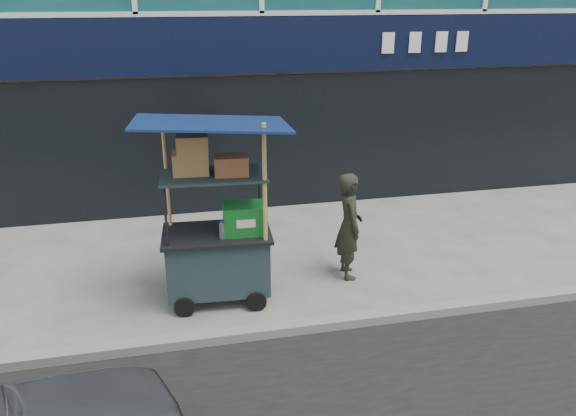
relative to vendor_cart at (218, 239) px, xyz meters
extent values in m
plane|color=#61615D|center=(1.13, -0.77, -0.85)|extent=(80.00, 80.00, 0.00)
cube|color=gray|center=(1.13, -0.97, -0.79)|extent=(80.00, 0.18, 0.12)
cube|color=black|center=(1.13, 3.09, 2.05)|extent=(15.68, 0.06, 0.90)
cube|color=black|center=(1.13, 3.13, 0.35)|extent=(15.68, 0.04, 2.40)
cube|color=#1A292C|center=(-0.02, 0.01, -0.32)|extent=(1.31, 0.81, 0.74)
cylinder|color=black|center=(-0.48, -0.35, -0.72)|extent=(0.26, 0.07, 0.25)
cylinder|color=black|center=(0.40, -0.41, -0.72)|extent=(0.26, 0.07, 0.25)
cube|color=black|center=(-0.02, 0.01, 0.07)|extent=(1.39, 0.90, 0.04)
cylinder|color=black|center=(-0.61, -0.27, 0.44)|extent=(0.03, 0.03, 0.79)
cylinder|color=black|center=(0.54, -0.34, 0.44)|extent=(0.03, 0.03, 0.79)
cylinder|color=black|center=(-0.57, 0.36, 0.44)|extent=(0.03, 0.03, 0.79)
cylinder|color=black|center=(0.58, 0.29, 0.44)|extent=(0.03, 0.03, 0.79)
cube|color=#1A292C|center=(-0.02, 0.01, 0.83)|extent=(1.31, 0.81, 0.03)
cylinder|color=tan|center=(0.54, -0.34, 0.33)|extent=(0.06, 0.06, 2.36)
cylinder|color=tan|center=(-0.57, 0.36, 0.28)|extent=(0.04, 0.04, 2.26)
cube|color=#0D1D4D|center=(-0.02, 0.01, 1.46)|extent=(1.86, 1.37, 0.21)
cube|color=#0E591A|center=(0.33, -0.07, 0.27)|extent=(0.55, 0.40, 0.37)
cylinder|color=silver|center=(0.03, -0.21, 0.19)|extent=(0.07, 0.07, 0.21)
cylinder|color=#1936BF|center=(0.03, -0.21, 0.31)|extent=(0.04, 0.04, 0.02)
cube|color=olive|center=(-0.28, 0.08, 0.98)|extent=(0.44, 0.34, 0.26)
cube|color=#996242|center=(0.19, -0.06, 0.97)|extent=(0.42, 0.32, 0.23)
cube|color=olive|center=(-0.25, 0.05, 1.22)|extent=(0.38, 0.30, 0.21)
imported|color=black|center=(1.80, 0.26, -0.10)|extent=(0.39, 0.57, 1.50)
camera|label=1|loc=(-0.52, -6.44, 2.89)|focal=35.00mm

